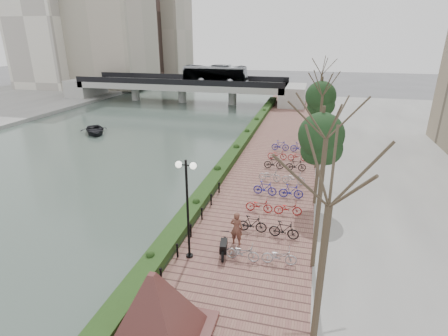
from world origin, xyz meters
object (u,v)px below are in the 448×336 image
(granite_monument, at_px, (155,309))
(motorcycle, at_px, (224,246))
(lamppost, at_px, (187,190))
(pedestrian, at_px, (237,228))
(boat, at_px, (95,130))

(granite_monument, bearing_deg, motorcycle, 80.88)
(granite_monument, xyz_separation_m, lamppost, (-0.67, 5.32, 2.17))
(pedestrian, height_order, boat, pedestrian)
(granite_monument, distance_m, lamppost, 5.78)
(lamppost, xyz_separation_m, motorcycle, (1.62, 0.63, -3.22))
(motorcycle, height_order, boat, motorcycle)
(motorcycle, relative_size, pedestrian, 0.83)
(granite_monument, distance_m, motorcycle, 6.12)
(lamppost, distance_m, boat, 29.12)
(motorcycle, bearing_deg, lamppost, -168.53)
(motorcycle, xyz_separation_m, pedestrian, (0.42, 1.09, 0.45))
(granite_monument, distance_m, pedestrian, 7.19)
(lamppost, xyz_separation_m, pedestrian, (2.04, 1.72, -2.77))
(lamppost, height_order, boat, lamppost)
(granite_monument, relative_size, motorcycle, 3.71)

